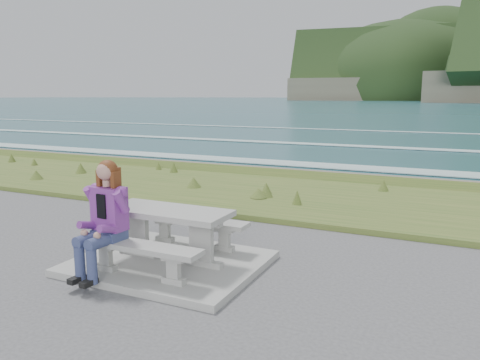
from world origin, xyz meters
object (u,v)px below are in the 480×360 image
object	(u,v)px
bench_seaward	(194,224)
bench_landward	(138,251)
picnic_table	(168,221)
seated_woman	(101,234)

from	to	relation	value
bench_seaward	bench_landward	bearing A→B (deg)	-90.00
picnic_table	bench_seaward	distance (m)	0.74
seated_woman	picnic_table	bearing A→B (deg)	65.24
bench_seaward	seated_woman	size ratio (longest dim) A/B	1.19
picnic_table	bench_seaward	xyz separation A→B (m)	(0.00, 0.70, -0.23)
picnic_table	bench_landward	bearing A→B (deg)	-90.00
bench_seaward	seated_woman	bearing A→B (deg)	-106.94
bench_landward	bench_seaward	world-z (taller)	same
picnic_table	seated_woman	world-z (taller)	seated_woman
picnic_table	bench_landward	xyz separation A→B (m)	(0.00, -0.70, -0.23)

